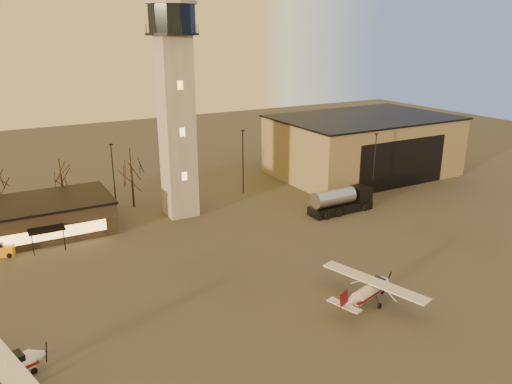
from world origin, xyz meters
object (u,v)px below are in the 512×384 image
(cessna_front, at_px, (371,292))
(fuel_truck, at_px, (340,202))
(terminal, at_px, (5,223))
(hangar, at_px, (362,145))
(service_cart, at_px, (2,251))
(control_tower, at_px, (175,97))

(cessna_front, xyz_separation_m, fuel_truck, (12.96, 21.06, 0.38))
(terminal, distance_m, cessna_front, 44.27)
(terminal, bearing_deg, fuel_truck, -16.31)
(hangar, bearing_deg, terminal, -178.03)
(fuel_truck, bearing_deg, hangar, 40.95)
(cessna_front, height_order, service_cart, cessna_front)
(hangar, relative_size, terminal, 1.20)
(hangar, xyz_separation_m, service_cart, (-58.91, -6.96, -4.52))
(fuel_truck, bearing_deg, service_cart, 169.40)
(hangar, distance_m, service_cart, 59.49)
(control_tower, bearing_deg, service_cart, -172.58)
(control_tower, distance_m, terminal, 26.24)
(hangar, bearing_deg, cessna_front, -129.28)
(service_cart, bearing_deg, terminal, 97.03)
(service_cart, bearing_deg, control_tower, 24.87)
(terminal, relative_size, fuel_truck, 2.62)
(control_tower, bearing_deg, terminal, 174.85)
(control_tower, xyz_separation_m, cessna_front, (7.08, -31.38, -15.29))
(control_tower, bearing_deg, fuel_truck, -27.25)
(control_tower, distance_m, service_cart, 27.93)
(terminal, height_order, fuel_truck, terminal)
(fuel_truck, relative_size, service_cart, 3.32)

